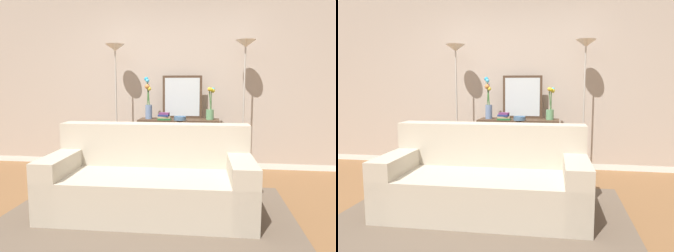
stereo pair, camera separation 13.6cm
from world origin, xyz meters
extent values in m
cube|color=brown|center=(0.00, 0.00, -0.01)|extent=(16.00, 16.00, 0.02)
cube|color=white|center=(0.00, 2.15, 0.04)|extent=(12.00, 0.15, 0.09)
cube|color=#B7A899|center=(0.00, 2.15, 1.55)|extent=(12.00, 0.14, 2.92)
cube|color=brown|center=(0.05, 0.08, 0.01)|extent=(2.86, 2.09, 0.01)
cube|color=#BCB29E|center=(0.05, 0.18, 0.21)|extent=(2.06, 0.99, 0.42)
cube|color=#BCB29E|center=(0.04, 0.52, 0.65)|extent=(2.05, 0.30, 0.46)
cube|color=#BCB29E|center=(-0.85, 0.16, 0.30)|extent=(0.26, 0.95, 0.60)
cube|color=#BCB29E|center=(0.95, 0.19, 0.30)|extent=(0.26, 0.95, 0.60)
cube|color=#473323|center=(0.20, 1.72, 0.79)|extent=(1.17, 0.40, 0.03)
cube|color=#473323|center=(0.20, 1.72, 0.15)|extent=(1.07, 0.34, 0.01)
cube|color=#473323|center=(-0.36, 1.55, 0.39)|extent=(0.05, 0.05, 0.77)
cube|color=#473323|center=(0.76, 1.55, 0.39)|extent=(0.05, 0.05, 0.77)
cube|color=#473323|center=(-0.36, 1.90, 0.39)|extent=(0.05, 0.05, 0.77)
cube|color=#473323|center=(0.76, 1.90, 0.39)|extent=(0.05, 0.05, 0.77)
cylinder|color=#B7B2A8|center=(-0.74, 1.72, 0.01)|extent=(0.26, 0.26, 0.02)
cylinder|color=#B7B2A8|center=(-0.74, 1.72, 0.90)|extent=(0.02, 0.02, 1.77)
cone|color=silver|center=(-0.74, 1.72, 1.84)|extent=(0.28, 0.28, 0.10)
cylinder|color=#B7B2A8|center=(1.12, 1.72, 0.01)|extent=(0.26, 0.26, 0.02)
cylinder|color=#B7B2A8|center=(1.12, 1.72, 0.92)|extent=(0.02, 0.02, 1.79)
cone|color=silver|center=(1.12, 1.72, 1.87)|extent=(0.28, 0.28, 0.10)
cube|color=#473323|center=(0.23, 1.89, 1.12)|extent=(0.59, 0.02, 0.64)
cube|color=silver|center=(0.23, 1.88, 1.12)|extent=(0.52, 0.01, 0.57)
cylinder|color=#6B84AD|center=(-0.25, 1.73, 0.90)|extent=(0.10, 0.10, 0.21)
cylinder|color=#3D7538|center=(-0.26, 1.74, 1.15)|extent=(0.04, 0.02, 0.28)
sphere|color=#531DC6|center=(-0.27, 1.76, 1.29)|extent=(0.05, 0.05, 0.05)
cylinder|color=#3D7538|center=(-0.25, 1.72, 1.18)|extent=(0.04, 0.02, 0.35)
sphere|color=#47B1DF|center=(-0.26, 1.70, 1.36)|extent=(0.06, 0.06, 0.06)
cylinder|color=#3D7538|center=(-0.25, 1.72, 1.14)|extent=(0.04, 0.02, 0.27)
sphere|color=#C47E3E|center=(-0.26, 1.70, 1.28)|extent=(0.07, 0.07, 0.07)
cylinder|color=#3D7538|center=(-0.24, 1.72, 1.13)|extent=(0.02, 0.01, 0.24)
sphere|color=gold|center=(-0.23, 1.70, 1.24)|extent=(0.05, 0.05, 0.05)
cylinder|color=#3D7538|center=(-0.26, 1.73, 1.20)|extent=(0.01, 0.03, 0.38)
sphere|color=#2898C9|center=(-0.28, 1.74, 1.38)|extent=(0.06, 0.06, 0.06)
cylinder|color=#669E6B|center=(0.65, 1.74, 0.87)|extent=(0.11, 0.11, 0.15)
cylinder|color=#3D7538|center=(0.65, 1.72, 1.09)|extent=(0.03, 0.02, 0.28)
sphere|color=gold|center=(0.66, 1.70, 1.23)|extent=(0.05, 0.05, 0.05)
cylinder|color=#3D7538|center=(0.64, 1.72, 1.09)|extent=(0.03, 0.02, 0.29)
sphere|color=gold|center=(0.64, 1.70, 1.24)|extent=(0.06, 0.06, 0.06)
cylinder|color=#3D7538|center=(0.67, 1.74, 1.08)|extent=(0.01, 0.03, 0.27)
sphere|color=gold|center=(0.68, 1.74, 1.22)|extent=(0.06, 0.06, 0.06)
cylinder|color=#3D7538|center=(0.66, 1.74, 1.09)|extent=(0.02, 0.04, 0.29)
sphere|color=#3AA6D5|center=(0.68, 1.75, 1.23)|extent=(0.06, 0.06, 0.06)
cylinder|color=#4C7093|center=(0.23, 1.59, 0.82)|extent=(0.17, 0.17, 0.05)
torus|color=#4C7093|center=(0.23, 1.59, 0.85)|extent=(0.17, 0.17, 0.01)
cube|color=#236033|center=(0.00, 1.60, 0.81)|extent=(0.20, 0.15, 0.03)
cube|color=tan|center=(0.00, 1.61, 0.84)|extent=(0.18, 0.13, 0.03)
cube|color=navy|center=(-0.01, 1.60, 0.87)|extent=(0.16, 0.13, 0.03)
cube|color=#6B3360|center=(0.00, 1.61, 0.89)|extent=(0.14, 0.12, 0.03)
cube|color=slate|center=(-0.25, 1.72, 0.06)|extent=(0.05, 0.17, 0.12)
cube|color=navy|center=(-0.21, 1.72, 0.06)|extent=(0.03, 0.17, 0.12)
cube|color=#B77F33|center=(-0.17, 1.72, 0.06)|extent=(0.03, 0.18, 0.13)
cube|color=#1E7075|center=(-0.14, 1.72, 0.05)|extent=(0.03, 0.18, 0.10)
cube|color=#2D2D33|center=(-0.09, 1.72, 0.05)|extent=(0.05, 0.15, 0.10)
cube|color=maroon|center=(-0.05, 1.72, 0.05)|extent=(0.03, 0.14, 0.10)
camera|label=1|loc=(0.63, -2.89, 1.30)|focal=34.11mm
camera|label=2|loc=(0.77, -2.87, 1.30)|focal=34.11mm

